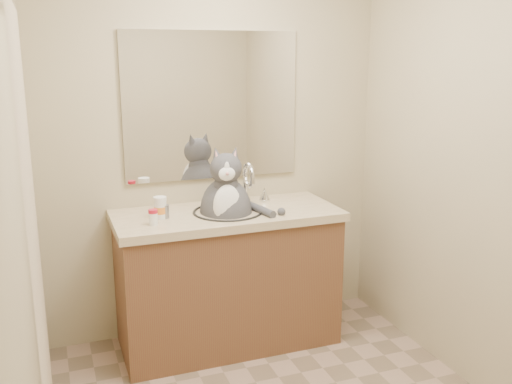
% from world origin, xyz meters
% --- Properties ---
extents(room, '(2.22, 2.52, 2.42)m').
position_xyz_m(room, '(0.00, 0.00, 1.20)').
color(room, gray).
rests_on(room, ground).
extents(vanity, '(1.34, 0.59, 1.12)m').
position_xyz_m(vanity, '(0.00, 0.96, 0.44)').
color(vanity, brown).
rests_on(vanity, ground).
extents(mirror, '(1.10, 0.02, 0.90)m').
position_xyz_m(mirror, '(0.00, 1.24, 1.45)').
color(mirror, white).
rests_on(mirror, room).
extents(shower_curtain, '(0.02, 1.30, 1.93)m').
position_xyz_m(shower_curtain, '(-1.05, 0.10, 1.03)').
color(shower_curtain, beige).
rests_on(shower_curtain, ground).
extents(cat, '(0.42, 0.43, 0.61)m').
position_xyz_m(cat, '(-0.01, 0.94, 0.89)').
color(cat, '#434348').
rests_on(cat, vanity).
extents(pill_bottle_redcap, '(0.06, 0.06, 0.09)m').
position_xyz_m(pill_bottle_redcap, '(-0.46, 0.84, 0.89)').
color(pill_bottle_redcap, white).
rests_on(pill_bottle_redcap, vanity).
extents(pill_bottle_orange, '(0.09, 0.09, 0.13)m').
position_xyz_m(pill_bottle_orange, '(-0.40, 0.96, 0.91)').
color(pill_bottle_orange, white).
rests_on(pill_bottle_orange, vanity).
extents(grey_canister, '(0.06, 0.06, 0.08)m').
position_xyz_m(grey_canister, '(-0.37, 0.95, 0.89)').
color(grey_canister, slate).
rests_on(grey_canister, vanity).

